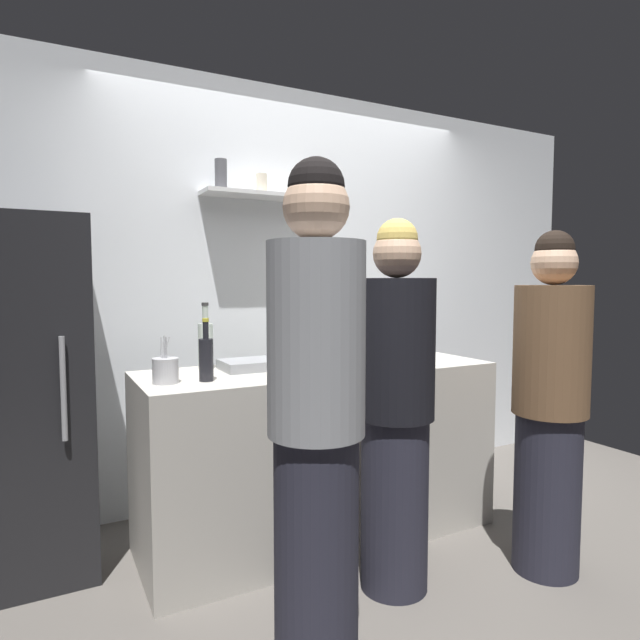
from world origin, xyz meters
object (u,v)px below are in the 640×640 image
Objects in this scene: baking_pan at (255,364)px; water_bottle_plastic at (387,352)px; refrigerator at (23,397)px; utensil_holder at (165,370)px; person_grey_hoodie at (316,419)px; person_blonde at (395,409)px; wine_bottle_green_glass at (287,344)px; person_brown_jacket at (550,407)px; wine_bottle_pale_glass at (206,344)px; wine_bottle_dark_glass at (206,358)px.

water_bottle_plastic reaches higher than baking_pan.
refrigerator reaches higher than utensil_holder.
person_blonde is at bearing 89.78° from person_grey_hoodie.
utensil_holder is 0.73× the size of wine_bottle_green_glass.
person_blonde is at bearing -118.36° from person_brown_jacket.
baking_pan is 0.99× the size of wine_bottle_pale_glass.
wine_bottle_green_glass reaches higher than baking_pan.
wine_bottle_green_glass is (1.30, -0.11, 0.19)m from refrigerator.
person_brown_jacket is (1.26, 0.05, -0.11)m from person_grey_hoodie.
wine_bottle_green_glass is at bearing 33.97° from person_blonde.
wine_bottle_green_glass is (0.46, -0.01, -0.02)m from wine_bottle_pale_glass.
person_grey_hoodie is at bearing -77.00° from wine_bottle_dark_glass.
person_blonde is at bearing -79.04° from wine_bottle_green_glass.
water_bottle_plastic is at bearing -19.22° from refrigerator.
baking_pan is at bearing -140.36° from person_brown_jacket.
wine_bottle_green_glass is at bearing 22.48° from utensil_holder.
wine_bottle_green_glass is 0.18× the size of person_blonde.
person_blonde reaches higher than water_bottle_plastic.
refrigerator is 1.32m from wine_bottle_green_glass.
baking_pan is at bearing 150.17° from water_bottle_plastic.
person_grey_hoodie reaches higher than refrigerator.
wine_bottle_green_glass is 0.86m from person_blonde.
refrigerator is 1.01× the size of person_blonde.
baking_pan is 0.28m from wine_bottle_pale_glass.
wine_bottle_green_glass is at bearing 127.03° from water_bottle_plastic.
water_bottle_plastic is at bearing 102.99° from person_grey_hoodie.
utensil_holder is at bearing 176.48° from person_grey_hoodie.
water_bottle_plastic is at bearing -6.25° from person_blonde.
wine_bottle_dark_glass is at bearing -148.78° from wine_bottle_green_glass.
person_brown_jacket is at bearing -27.71° from refrigerator.
wine_bottle_green_glass is at bearing 27.95° from baking_pan.
refrigerator is 1.76m from water_bottle_plastic.
wine_bottle_pale_glass is 0.46m from wine_bottle_green_glass.
baking_pan is 0.21× the size of person_blonde.
refrigerator reaches higher than wine_bottle_pale_glass.
person_brown_jacket is at bearing -37.87° from wine_bottle_pale_glass.
water_bottle_plastic is (0.59, -0.34, 0.07)m from baking_pan.
utensil_holder reaches higher than water_bottle_plastic.
utensil_holder is at bearing 171.33° from water_bottle_plastic.
utensil_holder is 1.06× the size of water_bottle_plastic.
baking_pan is 0.39m from wine_bottle_dark_glass.
refrigerator reaches higher than baking_pan.
wine_bottle_pale_glass is at bearing -7.00° from refrigerator.
person_brown_jacket is (1.43, -0.70, -0.24)m from wine_bottle_dark_glass.
person_blonde is 0.92× the size of person_grey_hoodie.
person_blonde is at bearing -119.26° from water_bottle_plastic.
water_bottle_plastic is at bearing -29.83° from baking_pan.
wine_bottle_dark_glass is 0.88m from person_blonde.
person_brown_jacket is (0.53, -0.57, -0.22)m from water_bottle_plastic.
wine_bottle_dark_glass is 1.41× the size of water_bottle_plastic.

